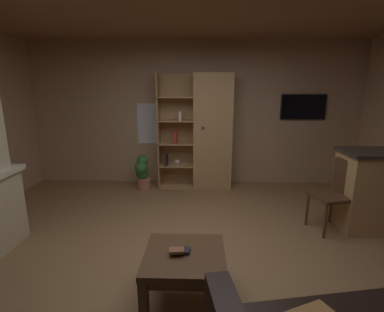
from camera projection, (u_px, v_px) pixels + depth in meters
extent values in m
cube|color=olive|center=(191.00, 261.00, 2.96)|extent=(6.14, 5.26, 0.02)
cube|color=tan|center=(196.00, 114.00, 5.24)|extent=(6.26, 0.06, 2.65)
cube|color=white|center=(153.00, 124.00, 5.27)|extent=(0.61, 0.01, 0.76)
cube|color=tan|center=(212.00, 132.00, 5.02)|extent=(0.69, 0.38, 2.06)
cube|color=tan|center=(177.00, 131.00, 5.22)|extent=(0.64, 0.02, 2.06)
cube|color=tan|center=(159.00, 132.00, 5.05)|extent=(0.02, 0.38, 2.06)
sphere|color=black|center=(203.00, 128.00, 4.81)|extent=(0.04, 0.04, 0.04)
cube|color=tan|center=(177.00, 185.00, 5.28)|extent=(0.64, 0.38, 0.02)
cube|color=tan|center=(176.00, 165.00, 5.19)|extent=(0.64, 0.38, 0.02)
cube|color=tan|center=(176.00, 143.00, 5.09)|extent=(0.64, 0.38, 0.02)
cube|color=tan|center=(176.00, 121.00, 5.00)|extent=(0.64, 0.38, 0.02)
cube|color=tan|center=(175.00, 97.00, 4.90)|extent=(0.64, 0.38, 0.02)
cube|color=beige|center=(180.00, 116.00, 4.92)|extent=(0.05, 0.23, 0.16)
cube|color=black|center=(166.00, 160.00, 5.11)|extent=(0.04, 0.23, 0.18)
cube|color=#B22D2D|center=(176.00, 138.00, 5.01)|extent=(0.05, 0.23, 0.20)
sphere|color=beige|center=(177.00, 162.00, 5.17)|extent=(0.10, 0.10, 0.10)
cube|color=#4C331E|center=(185.00, 256.00, 2.30)|extent=(0.67, 0.64, 0.05)
cube|color=#4C331E|center=(185.00, 263.00, 2.31)|extent=(0.60, 0.57, 0.08)
cube|color=#4C331E|center=(144.00, 304.00, 2.09)|extent=(0.07, 0.07, 0.41)
cube|color=#4C331E|center=(222.00, 305.00, 2.07)|extent=(0.07, 0.07, 0.41)
cube|color=#4C331E|center=(155.00, 260.00, 2.63)|extent=(0.07, 0.07, 0.41)
cube|color=#4C331E|center=(217.00, 261.00, 2.61)|extent=(0.07, 0.07, 0.41)
cube|color=black|center=(182.00, 251.00, 2.30)|extent=(0.13, 0.10, 0.03)
cube|color=brown|center=(177.00, 250.00, 2.26)|extent=(0.13, 0.09, 0.02)
cube|color=#4C331E|center=(330.00, 196.00, 3.51)|extent=(0.51, 0.51, 0.04)
cube|color=#4C331E|center=(346.00, 177.00, 3.49)|extent=(0.14, 0.40, 0.44)
cylinder|color=#4C331E|center=(307.00, 209.00, 3.70)|extent=(0.04, 0.04, 0.46)
cylinder|color=#4C331E|center=(325.00, 221.00, 3.35)|extent=(0.04, 0.04, 0.46)
cylinder|color=#4C331E|center=(331.00, 206.00, 3.77)|extent=(0.04, 0.04, 0.46)
cylinder|color=#4C331E|center=(351.00, 218.00, 3.43)|extent=(0.04, 0.04, 0.46)
cylinder|color=#B77051|center=(144.00, 184.00, 5.08)|extent=(0.25, 0.25, 0.20)
sphere|color=#2D6B33|center=(142.00, 173.00, 5.06)|extent=(0.22, 0.22, 0.22)
sphere|color=#2D6B33|center=(141.00, 168.00, 4.97)|extent=(0.23, 0.23, 0.23)
sphere|color=#2D6B33|center=(142.00, 161.00, 5.01)|extent=(0.21, 0.21, 0.21)
cube|color=black|center=(303.00, 107.00, 5.09)|extent=(0.81, 0.05, 0.46)
cube|color=black|center=(304.00, 107.00, 5.06)|extent=(0.77, 0.01, 0.42)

